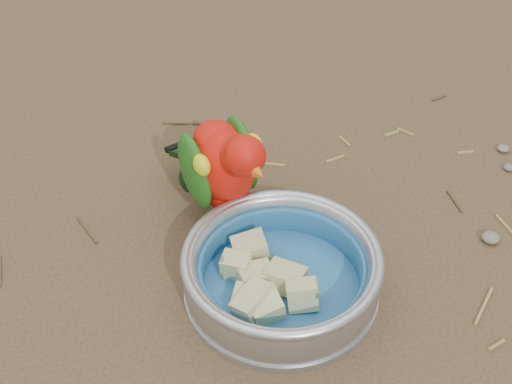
# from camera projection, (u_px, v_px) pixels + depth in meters

# --- Properties ---
(ground) EXTENTS (60.00, 60.00, 0.00)m
(ground) POSITION_uv_depth(u_px,v_px,m) (235.00, 267.00, 0.89)
(ground) COLOR #4F3928
(food_bowl) EXTENTS (0.21, 0.21, 0.02)m
(food_bowl) POSITION_uv_depth(u_px,v_px,m) (281.00, 290.00, 0.85)
(food_bowl) COLOR #B2B2BA
(food_bowl) RESTS_ON ground
(bowl_wall) EXTENTS (0.21, 0.21, 0.04)m
(bowl_wall) POSITION_uv_depth(u_px,v_px,m) (282.00, 271.00, 0.83)
(bowl_wall) COLOR #B2B2BA
(bowl_wall) RESTS_ON food_bowl
(fruit_wedges) EXTENTS (0.13, 0.13, 0.03)m
(fruit_wedges) POSITION_uv_depth(u_px,v_px,m) (282.00, 275.00, 0.84)
(fruit_wedges) COLOR #C3BB7F
(fruit_wedges) RESTS_ON food_bowl
(lory_parrot) EXTENTS (0.19, 0.19, 0.15)m
(lory_parrot) POSITION_uv_depth(u_px,v_px,m) (224.00, 174.00, 0.90)
(lory_parrot) COLOR red
(lory_parrot) RESTS_ON ground
(ground_debris) EXTENTS (0.90, 0.80, 0.01)m
(ground_debris) POSITION_uv_depth(u_px,v_px,m) (274.00, 219.00, 0.95)
(ground_debris) COLOR olive
(ground_debris) RESTS_ON ground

